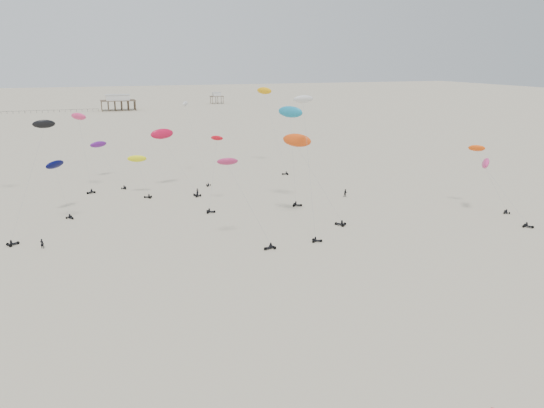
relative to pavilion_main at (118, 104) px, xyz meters
name	(u,v)px	position (x,y,z in m)	size (l,w,h in m)	color
ground_plane	(173,146)	(10.00, -150.00, -4.22)	(900.00, 900.00, 0.00)	beige
pavilion_main	(118,104)	(0.00, 0.00, 0.00)	(21.00, 13.00, 9.80)	brown
pavilion_small	(217,99)	(70.00, 30.00, -0.74)	(9.00, 7.00, 8.00)	brown
pier_fence	(28,112)	(-52.00, 0.00, -3.45)	(80.20, 0.20, 1.50)	black
rig_0	(57,173)	(-26.31, -230.89, 4.55)	(5.62, 8.78, 11.79)	black
rig_1	(487,169)	(60.34, -257.25, 4.66)	(6.58, 9.33, 14.47)	black
rig_2	(246,198)	(4.96, -262.82, 4.49)	(9.09, 7.07, 16.00)	black
rig_3	(193,131)	(6.76, -207.60, 8.99)	(4.71, 16.24, 23.31)	black
rig_4	(493,175)	(58.15, -261.83, 4.57)	(5.27, 14.90, 14.55)	black
rig_5	(33,165)	(-29.37, -245.09, 9.27)	(10.13, 8.02, 21.64)	black
rig_7	(307,140)	(17.68, -259.26, 13.36)	(3.83, 9.82, 25.62)	black
rig_8	(303,151)	(20.12, -251.46, 9.88)	(10.73, 11.46, 18.40)	black
rig_9	(139,166)	(-8.83, -220.58, 2.96)	(5.22, 6.21, 10.00)	black
rig_11	(213,177)	(5.02, -238.04, 3.08)	(5.77, 7.64, 15.83)	black
rig_12	(82,138)	(-21.00, -212.90, 9.12)	(4.73, 5.68, 19.56)	black
rig_14	(291,126)	(21.94, -240.43, 13.58)	(5.39, 5.80, 22.15)	black
rig_15	(167,142)	(-1.54, -217.04, 7.71)	(10.26, 13.38, 16.99)	black
rig_16	(102,151)	(-16.38, -199.70, 3.71)	(8.67, 18.12, 17.65)	black
rig_17	(268,104)	(30.99, -197.99, 14.66)	(4.73, 17.83, 25.52)	black
spectator_0	(43,248)	(-28.81, -252.24, -4.22)	(0.74, 0.51, 2.05)	black
spectator_1	(345,197)	(36.90, -237.91, -4.22)	(1.07, 0.62, 2.20)	black
spectator_3	(197,195)	(4.12, -224.20, -4.22)	(0.68, 0.47, 1.88)	black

